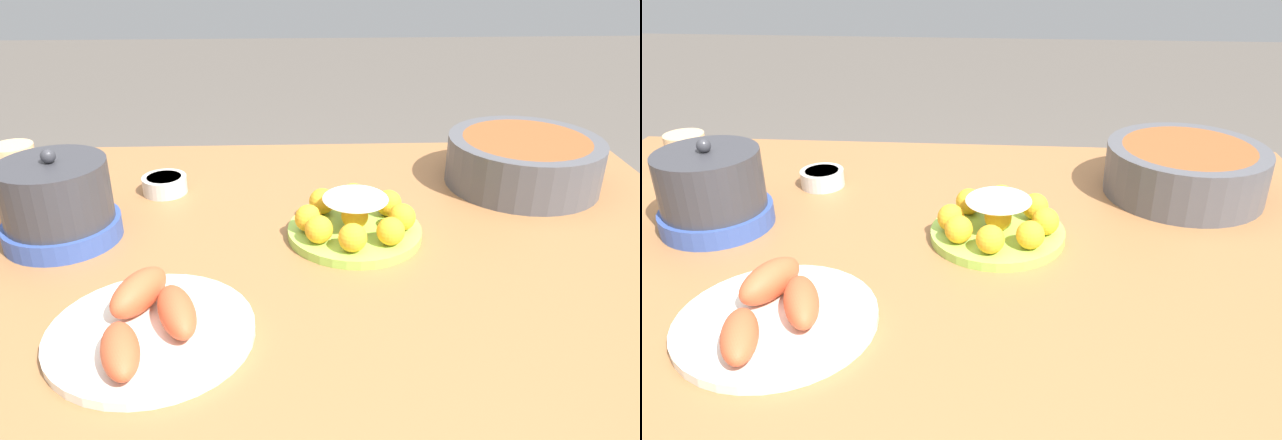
% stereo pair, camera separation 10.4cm
% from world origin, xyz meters
% --- Properties ---
extents(dining_table, '(1.51, 0.99, 0.78)m').
position_xyz_m(dining_table, '(0.00, 0.00, 0.69)').
color(dining_table, '#936038').
rests_on(dining_table, ground_plane).
extents(cake_plate, '(0.23, 0.23, 0.08)m').
position_xyz_m(cake_plate, '(0.12, 0.03, 0.81)').
color(cake_plate, '#99CC4C').
rests_on(cake_plate, dining_table).
extents(serving_bowl, '(0.30, 0.30, 0.10)m').
position_xyz_m(serving_bowl, '(0.48, 0.24, 0.83)').
color(serving_bowl, '#4C4C51').
rests_on(serving_bowl, dining_table).
extents(sauce_bowl, '(0.09, 0.09, 0.03)m').
position_xyz_m(sauce_bowl, '(-0.24, 0.23, 0.80)').
color(sauce_bowl, beige).
rests_on(sauce_bowl, dining_table).
extents(seafood_platter, '(0.27, 0.27, 0.07)m').
position_xyz_m(seafood_platter, '(-0.17, -0.24, 0.80)').
color(seafood_platter, silver).
rests_on(seafood_platter, dining_table).
extents(cup_far, '(0.08, 0.08, 0.08)m').
position_xyz_m(cup_far, '(-0.56, 0.31, 0.82)').
color(cup_far, '#DBB27F').
rests_on(cup_far, dining_table).
extents(warming_pot, '(0.19, 0.19, 0.16)m').
position_xyz_m(warming_pot, '(-0.38, 0.04, 0.84)').
color(warming_pot, '#334C99').
rests_on(warming_pot, dining_table).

